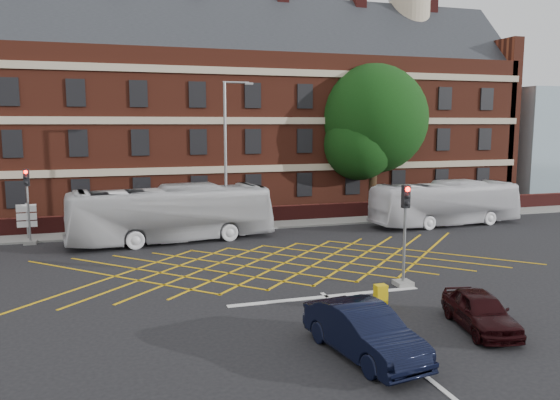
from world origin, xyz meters
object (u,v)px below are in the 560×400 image
object	(u,v)px
deciduous_tree	(372,127)
traffic_light_far	(29,213)
car_navy	(364,331)
car_maroon	(480,311)
bus_left	(172,214)
bus_right	(445,203)
utility_cabinet	(380,298)
traffic_light_near	(404,245)
street_lamp	(227,182)
direction_signs	(27,217)

from	to	relation	value
deciduous_tree	traffic_light_far	world-z (taller)	deciduous_tree
car_navy	car_maroon	world-z (taller)	car_navy
bus_left	bus_right	xyz separation A→B (m)	(18.17, -0.13, -0.16)
traffic_light_far	utility_cabinet	xyz separation A→B (m)	(13.81, -15.89, -1.28)
car_navy	traffic_light_near	distance (m)	7.61
car_maroon	utility_cabinet	xyz separation A→B (m)	(-2.31, 2.62, -0.15)
bus_right	traffic_light_near	bearing A→B (deg)	136.73
deciduous_tree	car_navy	bearing A→B (deg)	-116.84
bus_right	deciduous_tree	world-z (taller)	deciduous_tree
bus_right	bus_left	bearing A→B (deg)	86.49
bus_right	street_lamp	xyz separation A→B (m)	(-14.66, 1.29, 1.75)
car_maroon	street_lamp	distance (m)	18.80
car_navy	traffic_light_far	distance (m)	22.47
bus_left	direction_signs	bearing A→B (deg)	64.31
car_navy	bus_left	bearing A→B (deg)	92.46
car_navy	street_lamp	size ratio (longest dim) A/B	0.49
street_lamp	direction_signs	bearing A→B (deg)	171.51
traffic_light_near	direction_signs	world-z (taller)	traffic_light_near
bus_left	car_maroon	xyz separation A→B (m)	(8.34, -16.83, -1.00)
utility_cabinet	car_navy	bearing A→B (deg)	-124.30
bus_right	deciduous_tree	xyz separation A→B (m)	(-1.69, 7.75, 5.08)
street_lamp	utility_cabinet	xyz separation A→B (m)	(2.52, -15.37, -2.74)
bus_left	direction_signs	size ratio (longest dim) A/B	5.33
traffic_light_near	street_lamp	xyz separation A→B (m)	(-4.90, 12.85, 1.46)
traffic_light_near	street_lamp	size ratio (longest dim) A/B	0.46
bus_left	traffic_light_near	bearing A→B (deg)	-150.31
traffic_light_near	traffic_light_far	bearing A→B (deg)	140.44
bus_right	car_navy	size ratio (longest dim) A/B	2.31
bus_left	traffic_light_far	distance (m)	7.96
deciduous_tree	street_lamp	distance (m)	14.87
car_navy	utility_cabinet	size ratio (longest dim) A/B	4.73
bus_left	traffic_light_far	world-z (taller)	traffic_light_far
direction_signs	bus_right	bearing A→B (deg)	-6.56
car_maroon	traffic_light_near	size ratio (longest dim) A/B	0.87
bus_right	traffic_light_far	bearing A→B (deg)	82.91
street_lamp	direction_signs	size ratio (longest dim) A/B	4.23
street_lamp	deciduous_tree	bearing A→B (deg)	26.49
deciduous_tree	traffic_light_far	bearing A→B (deg)	-166.24
bus_left	deciduous_tree	distance (m)	18.81
bus_left	car_navy	size ratio (longest dim) A/B	2.55
car_navy	car_maroon	xyz separation A→B (m)	(4.62, 0.77, -0.12)
car_navy	car_maroon	bearing A→B (deg)	-0.05
bus_right	traffic_light_far	distance (m)	26.01
deciduous_tree	street_lamp	size ratio (longest dim) A/B	1.23
bus_left	traffic_light_far	size ratio (longest dim) A/B	2.74
bus_right	traffic_light_near	distance (m)	15.13
deciduous_tree	traffic_light_far	size ratio (longest dim) A/B	2.67
traffic_light_far	direction_signs	xyz separation A→B (m)	(-0.29, 1.20, -0.39)
street_lamp	utility_cabinet	world-z (taller)	street_lamp
bus_left	deciduous_tree	bearing A→B (deg)	-71.21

